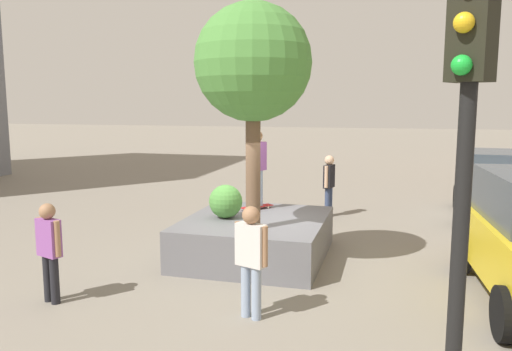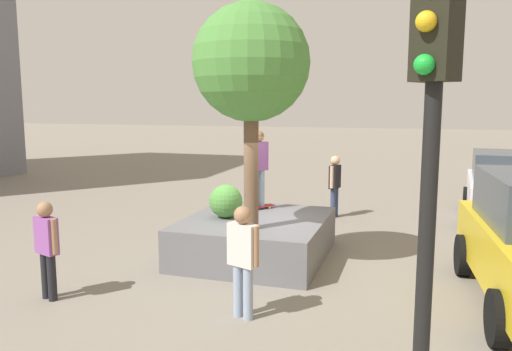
# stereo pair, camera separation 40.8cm
# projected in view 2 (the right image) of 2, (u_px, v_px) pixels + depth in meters

# --- Properties ---
(ground_plane) EXTENTS (120.00, 120.00, 0.00)m
(ground_plane) POSITION_uv_depth(u_px,v_px,m) (260.00, 261.00, 10.30)
(ground_plane) COLOR gray
(planter_ledge) EXTENTS (3.21, 2.86, 0.84)m
(planter_ledge) POSITION_uv_depth(u_px,v_px,m) (256.00, 237.00, 10.57)
(planter_ledge) COLOR slate
(planter_ledge) RESTS_ON ground
(plaza_tree) EXTENTS (2.18, 2.18, 4.21)m
(plaza_tree) POSITION_uv_depth(u_px,v_px,m) (251.00, 64.00, 9.18)
(plaza_tree) COLOR brown
(plaza_tree) RESTS_ON planter_ledge
(boxwood_shrub) EXTENTS (0.70, 0.70, 0.70)m
(boxwood_shrub) POSITION_uv_depth(u_px,v_px,m) (226.00, 201.00, 10.49)
(boxwood_shrub) COLOR #4C8C3D
(boxwood_shrub) RESTS_ON planter_ledge
(skateboard) EXTENTS (0.75, 0.67, 0.07)m
(skateboard) POSITION_uv_depth(u_px,v_px,m) (258.00, 207.00, 11.36)
(skateboard) COLOR #A51E1E
(skateboard) RESTS_ON planter_ledge
(skateboarder) EXTENTS (0.53, 0.38, 1.72)m
(skateboarder) POSITION_uv_depth(u_px,v_px,m) (258.00, 163.00, 11.22)
(skateboarder) COLOR #8C9EB7
(skateboarder) RESTS_ON skateboard
(police_car) EXTENTS (4.17, 2.15, 1.89)m
(police_car) POSITION_uv_depth(u_px,v_px,m) (502.00, 186.00, 13.89)
(police_car) COLOR white
(police_car) RESTS_ON ground
(traffic_light_corner) EXTENTS (0.37, 0.36, 4.21)m
(traffic_light_corner) POSITION_uv_depth(u_px,v_px,m) (430.00, 150.00, 3.53)
(traffic_light_corner) COLOR black
(traffic_light_corner) RESTS_ON ground
(passerby_with_bag) EXTENTS (0.59, 0.29, 1.77)m
(passerby_with_bag) POSITION_uv_depth(u_px,v_px,m) (335.00, 182.00, 14.23)
(passerby_with_bag) COLOR navy
(passerby_with_bag) RESTS_ON ground
(bystander_watching) EXTENTS (0.32, 0.53, 1.65)m
(bystander_watching) POSITION_uv_depth(u_px,v_px,m) (47.00, 243.00, 8.19)
(bystander_watching) COLOR black
(bystander_watching) RESTS_ON ground
(pedestrian_crossing) EXTENTS (0.34, 0.55, 1.72)m
(pedestrian_crossing) POSITION_uv_depth(u_px,v_px,m) (243.00, 254.00, 7.46)
(pedestrian_crossing) COLOR #8C9EB7
(pedestrian_crossing) RESTS_ON ground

